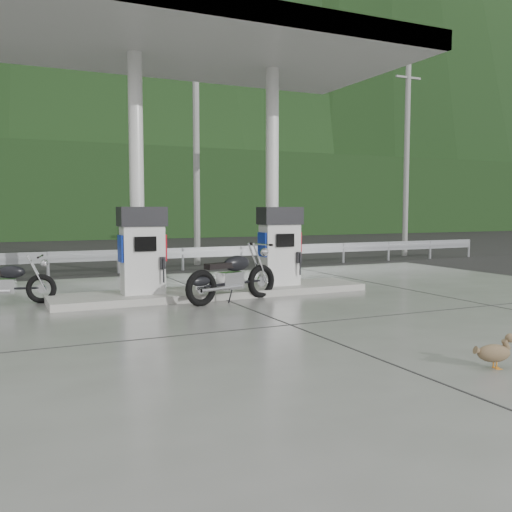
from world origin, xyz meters
name	(u,v)px	position (x,y,z in m)	size (l,w,h in m)	color
ground	(264,316)	(0.00, 0.00, 0.00)	(160.00, 160.00, 0.00)	black
forecourt_apron	(264,315)	(0.00, 0.00, 0.01)	(18.00, 14.00, 0.02)	slate
pump_island	(215,292)	(0.00, 2.50, 0.10)	(7.00, 1.40, 0.15)	#A09E95
gas_pump_left	(142,250)	(-1.60, 2.50, 1.07)	(0.95, 0.55, 1.80)	silver
gas_pump_right	(280,246)	(1.60, 2.50, 1.07)	(0.95, 0.55, 1.80)	silver
canopy_column_left	(137,174)	(-1.60, 2.90, 2.67)	(0.30, 0.30, 5.00)	white
canopy_column_right	(272,177)	(1.60, 2.90, 2.67)	(0.30, 0.30, 5.00)	white
canopy_roof	(214,47)	(0.00, 2.50, 5.37)	(8.50, 5.00, 0.40)	beige
guardrail	(151,249)	(0.00, 8.00, 0.71)	(26.00, 0.16, 1.42)	#A1A4A8
road	(127,262)	(0.00, 11.50, 0.00)	(60.00, 7.00, 0.01)	black
utility_pole_b	(196,148)	(2.00, 9.50, 4.00)	(0.22, 0.22, 8.00)	gray
utility_pole_c	(407,158)	(11.00, 9.50, 4.00)	(0.22, 0.22, 8.00)	gray
tree_band	(65,192)	(0.00, 30.00, 3.00)	(80.00, 6.00, 6.00)	black
forested_hills	(35,226)	(0.00, 60.00, 0.00)	(100.00, 40.00, 140.00)	black
motorcycle_left	(6,283)	(-4.19, 3.23, 0.44)	(1.79, 0.56, 0.85)	black
motorcycle_right	(232,277)	(0.05, 1.61, 0.53)	(2.16, 0.68, 1.03)	black
duck	(494,354)	(0.99, -4.29, 0.20)	(0.50, 0.14, 0.36)	brown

